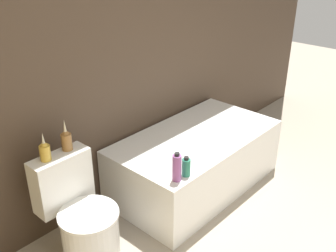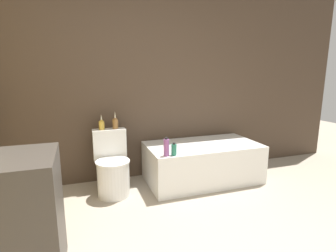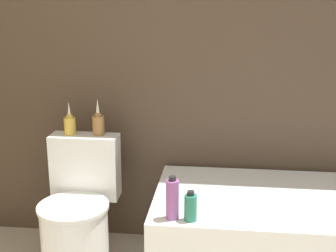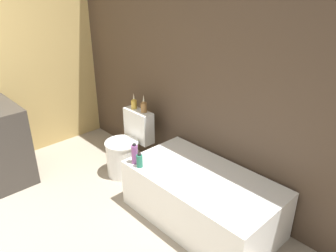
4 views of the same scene
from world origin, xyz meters
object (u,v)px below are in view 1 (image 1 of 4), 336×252
Objects in this scene: bathtub at (195,160)px; shampoo_bottle_tall at (177,168)px; vase_gold at (45,151)px; shampoo_bottle_short at (186,167)px; vase_silver at (66,140)px; toilet at (83,222)px.

bathtub is 0.75m from shampoo_bottle_tall.
shampoo_bottle_tall is at bearing -38.12° from vase_gold.
shampoo_bottle_short reaches higher than bathtub.
shampoo_bottle_tall is at bearing 173.54° from shampoo_bottle_short.
shampoo_bottle_tall is at bearing -47.13° from vase_silver.
vase_silver is 1.01× the size of shampoo_bottle_tall.
vase_gold is 0.91m from shampoo_bottle_short.
vase_gold is at bearing -175.91° from vase_silver.
shampoo_bottle_tall is (0.64, -0.50, -0.20)m from vase_gold.
shampoo_bottle_tall is at bearing -29.07° from toilet.
shampoo_bottle_tall is 1.44× the size of shampoo_bottle_short.
vase_silver is at bearing 68.14° from toilet.
toilet reaches higher than bathtub.
vase_silver reaches higher than bathtub.
vase_silver is (0.08, 0.20, 0.50)m from toilet.
bathtub is 1.15m from toilet.
vase_silver is (0.16, 0.01, 0.01)m from vase_gold.
shampoo_bottle_short is (0.72, -0.51, -0.24)m from vase_gold.
toilet is 0.76m from shampoo_bottle_short.
shampoo_bottle_tall is (0.56, -0.31, 0.28)m from toilet.
vase_silver is 1.45× the size of shampoo_bottle_short.
vase_gold reaches higher than shampoo_bottle_short.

